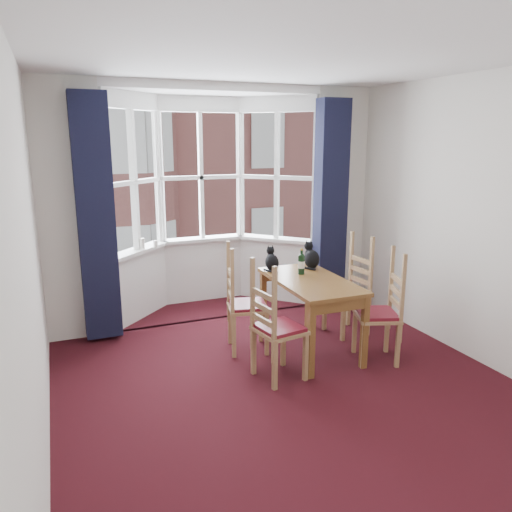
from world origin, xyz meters
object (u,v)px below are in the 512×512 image
cat_right (311,257)px  chair_right_far (353,292)px  chair_left_far (239,307)px  candle_tall (142,244)px  chair_left_near (271,332)px  cat_left (272,261)px  wine_bottle (301,263)px  dining_table (310,290)px  candle_short (155,244)px  chair_right_near (386,315)px

cat_right → chair_right_far: bearing=-17.7°
chair_left_far → cat_right: 1.02m
chair_right_far → candle_tall: bearing=147.1°
chair_left_near → cat_left: bearing=66.0°
chair_left_near → cat_left: 1.11m
chair_left_near → wine_bottle: bearing=46.5°
cat_right → wine_bottle: (-0.23, -0.19, 0.00)m
dining_table → cat_right: cat_right is taller
dining_table → candle_tall: size_ratio=9.67×
cat_left → candle_short: 1.58m
chair_right_near → wine_bottle: bearing=128.6°
dining_table → chair_left_near: 0.82m
chair_left_near → cat_left: size_ratio=3.35×
candle_tall → candle_short: 0.17m
chair_left_near → candle_tall: 2.29m
chair_right_near → candle_short: (-1.85, 2.18, 0.44)m
chair_left_far → chair_right_near: same height
chair_left_near → candle_short: 2.27m
chair_left_far → chair_right_far: (1.39, -0.01, 0.00)m
dining_table → wine_bottle: bearing=89.5°
chair_left_far → candle_tall: size_ratio=7.00×
candle_tall → candle_short: size_ratio=1.54×
chair_right_near → wine_bottle: wine_bottle is taller
chair_left_near → cat_right: bearing=45.2°
dining_table → chair_left_near: chair_left_near is taller
chair_left_near → wine_bottle: (0.65, 0.69, 0.42)m
chair_left_far → candle_short: bearing=112.4°
chair_left_far → wine_bottle: (0.69, -0.05, 0.42)m
chair_right_near → cat_right: (-0.35, 0.92, 0.42)m
chair_right_near → chair_right_far: bearing=81.3°
candle_short → chair_left_near: bearing=-73.9°
chair_left_near → chair_right_near: bearing=-1.8°
cat_right → candle_short: cat_right is taller
candle_tall → cat_right: bearing=-36.5°
chair_right_far → chair_right_near: bearing=-98.7°
cat_left → candle_short: size_ratio=3.21×
dining_table → chair_left_far: chair_left_far is taller
chair_left_near → cat_right: 1.31m
chair_left_far → candle_tall: (-0.74, 1.37, 0.46)m
wine_bottle → cat_left: bearing=130.8°
chair_left_far → candle_short: (-0.58, 1.40, 0.44)m
chair_right_near → chair_right_far: same height
chair_right_far → cat_right: cat_right is taller
chair_right_near → cat_right: size_ratio=2.96×
dining_table → candle_short: 2.11m
candle_short → wine_bottle: bearing=-48.9°
dining_table → candle_short: bearing=127.2°
wine_bottle → dining_table: bearing=-90.5°
cat_left → wine_bottle: size_ratio=0.99×
candle_tall → wine_bottle: bearing=-44.7°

